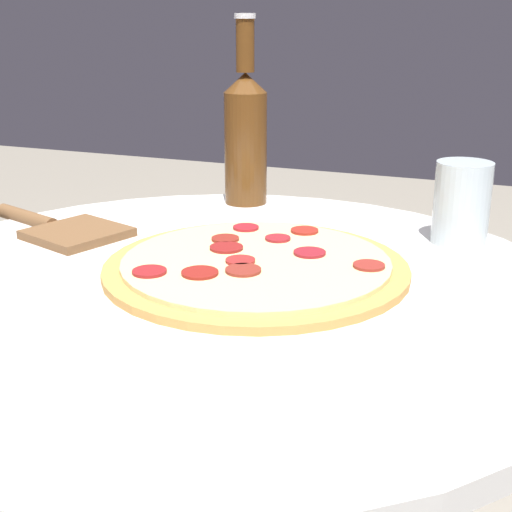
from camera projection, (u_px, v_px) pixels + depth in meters
name	position (u px, v px, depth m)	size (l,w,h in m)	color
table	(219.00, 423.00, 0.89)	(0.84, 0.84, 0.74)	silver
pizza	(256.00, 265.00, 0.85)	(0.37, 0.37, 0.02)	#C68E47
beer_bottle	(246.00, 133.00, 1.13)	(0.07, 0.07, 0.29)	#563314
pizza_paddle	(62.00, 229.00, 1.00)	(0.15, 0.26, 0.02)	brown
drinking_glass	(462.00, 203.00, 0.95)	(0.07, 0.07, 0.11)	silver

